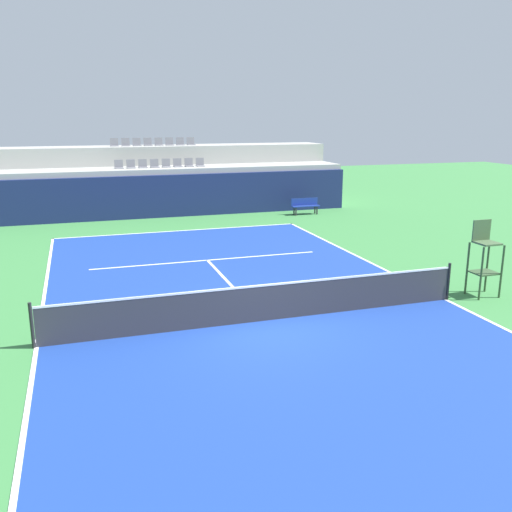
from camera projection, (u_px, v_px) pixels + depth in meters
ground_plane at (264, 321)px, 14.15m from camera, size 80.00×80.00×0.00m
court_surface at (264, 321)px, 14.15m from camera, size 11.00×24.00×0.01m
baseline_far at (180, 231)px, 25.17m from camera, size 11.00×0.10×0.00m
sideline_left at (36, 347)px, 12.52m from camera, size 0.10×24.00×0.00m
sideline_right at (445, 299)px, 15.78m from camera, size 0.10×24.00×0.00m
service_line_far at (208, 260)px, 20.05m from camera, size 8.26×0.10×0.00m
centre_service_line at (231, 285)px, 17.10m from camera, size 0.10×6.40×0.00m
back_wall at (166, 196)px, 28.38m from camera, size 19.88×0.30×2.16m
stands_tier_lower at (162, 190)px, 29.59m from camera, size 19.88×2.40×2.43m
stands_tier_upper at (155, 176)px, 31.68m from camera, size 19.88×2.40×3.45m
seating_row_lower at (160, 165)px, 29.35m from camera, size 4.74×0.44×0.44m
seating_row_upper at (153, 143)px, 31.31m from camera, size 4.74×0.44×0.44m
tennis_net at (264, 302)px, 14.03m from camera, size 11.08×0.08×1.07m
umpire_chair at (484, 256)px, 15.91m from camera, size 0.76×0.66×2.20m
player_bench at (305, 205)px, 29.32m from camera, size 1.50×0.40×0.85m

